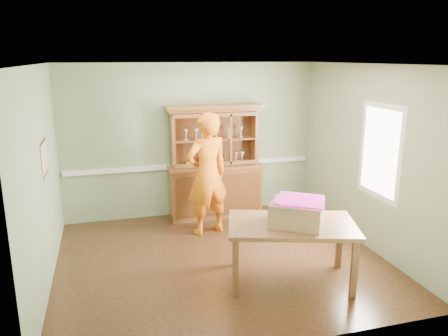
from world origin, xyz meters
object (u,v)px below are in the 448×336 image
object	(u,v)px
china_hutch	(215,178)
cardboard_box	(297,214)
person	(207,174)
dining_table	(292,230)

from	to	relation	value
china_hutch	cardboard_box	size ratio (longest dim) A/B	3.22
person	cardboard_box	bearing A→B (deg)	94.02
china_hutch	person	size ratio (longest dim) A/B	1.01
person	china_hutch	bearing A→B (deg)	-128.32
china_hutch	dining_table	bearing A→B (deg)	-82.67
china_hutch	cardboard_box	world-z (taller)	china_hutch
dining_table	cardboard_box	world-z (taller)	cardboard_box
china_hutch	cardboard_box	bearing A→B (deg)	-82.23
cardboard_box	china_hutch	bearing A→B (deg)	97.77
china_hutch	dining_table	xyz separation A→B (m)	(0.33, -2.58, -0.01)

